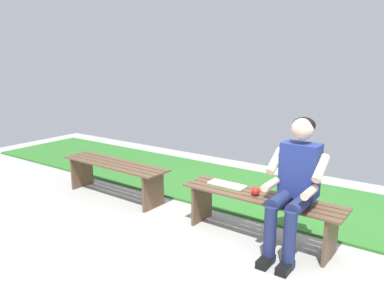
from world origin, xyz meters
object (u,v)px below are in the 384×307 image
(person_seated, at_px, (295,182))
(apple, at_px, (255,191))
(book_open, at_px, (227,185))
(bench_far, at_px, (114,171))
(bench_near, at_px, (260,206))

(person_seated, height_order, apple, person_seated)
(apple, distance_m, book_open, 0.39)
(person_seated, bearing_deg, book_open, -11.05)
(apple, bearing_deg, book_open, -13.71)
(bench_far, height_order, apple, apple)
(bench_far, relative_size, book_open, 3.85)
(apple, bearing_deg, bench_far, -1.14)
(bench_far, xyz_separation_m, apple, (-2.03, 0.04, 0.16))
(bench_far, distance_m, apple, 2.03)
(bench_near, relative_size, book_open, 4.00)
(apple, bearing_deg, person_seated, 171.45)
(bench_near, height_order, bench_far, same)
(person_seated, xyz_separation_m, apple, (0.41, -0.06, -0.19))
(bench_far, relative_size, person_seated, 1.27)
(bench_far, height_order, book_open, book_open)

